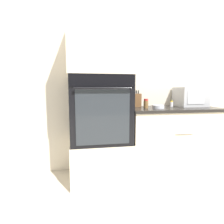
{
  "coord_description": "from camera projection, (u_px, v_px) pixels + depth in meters",
  "views": [
    {
      "loc": [
        -0.59,
        -1.83,
        1.12
      ],
      "look_at": [
        -0.23,
        0.21,
        0.86
      ],
      "focal_mm": 28.0,
      "sensor_mm": 36.0,
      "label": 1
    }
  ],
  "objects": [
    {
      "name": "wall_oven",
      "position": [
        100.0,
        109.0,
        2.15
      ],
      "size": [
        0.71,
        0.64,
        0.8
      ],
      "color": "black",
      "rests_on": "oven_cabinet_base"
    },
    {
      "name": "condiment_jar_near",
      "position": [
        172.0,
        104.0,
        2.42
      ],
      "size": [
        0.04,
        0.04,
        0.08
      ],
      "color": "silver",
      "rests_on": "counter_unit"
    },
    {
      "name": "knife_block",
      "position": [
        136.0,
        100.0,
        2.41
      ],
      "size": [
        0.12,
        0.11,
        0.22
      ],
      "color": "brown",
      "rests_on": "counter_unit"
    },
    {
      "name": "ground_plane",
      "position": [
        135.0,
        187.0,
        2.03
      ],
      "size": [
        12.0,
        12.0,
        0.0
      ],
      "primitive_type": "plane",
      "color": "beige"
    },
    {
      "name": "counter_unit",
      "position": [
        171.0,
        140.0,
        2.37
      ],
      "size": [
        1.21,
        0.63,
        0.9
      ],
      "color": "beige",
      "rests_on": "ground_plane"
    },
    {
      "name": "oven_cabinet_base",
      "position": [
        101.0,
        159.0,
        2.23
      ],
      "size": [
        0.73,
        0.6,
        0.5
      ],
      "color": "beige",
      "rests_on": "ground_plane"
    },
    {
      "name": "condiment_jar_mid",
      "position": [
        146.0,
        104.0,
        2.21
      ],
      "size": [
        0.06,
        0.06,
        0.12
      ],
      "color": "brown",
      "rests_on": "counter_unit"
    },
    {
      "name": "oven_cabinet_upper",
      "position": [
        100.0,
        45.0,
        2.06
      ],
      "size": [
        0.73,
        0.6,
        0.72
      ],
      "color": "beige",
      "rests_on": "wall_oven"
    },
    {
      "name": "bowl",
      "position": [
        158.0,
        107.0,
        2.19
      ],
      "size": [
        0.15,
        0.15,
        0.04
      ],
      "color": "silver",
      "rests_on": "counter_unit"
    },
    {
      "name": "microwave",
      "position": [
        190.0,
        97.0,
        2.47
      ],
      "size": [
        0.39,
        0.33,
        0.27
      ],
      "color": "#B2B5BA",
      "rests_on": "counter_unit"
    },
    {
      "name": "wall_back",
      "position": [
        123.0,
        81.0,
        2.49
      ],
      "size": [
        8.0,
        0.05,
        2.5
      ],
      "color": "beige",
      "rests_on": "ground_plane"
    }
  ]
}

